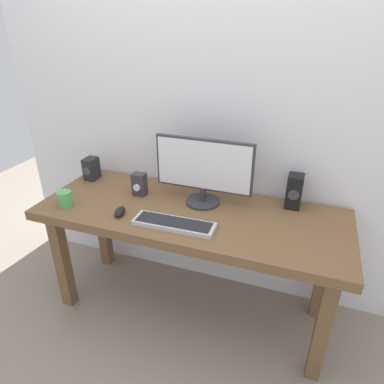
{
  "coord_description": "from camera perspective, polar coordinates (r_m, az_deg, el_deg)",
  "views": [
    {
      "loc": [
        0.58,
        -1.57,
        1.7
      ],
      "look_at": [
        0.01,
        0.0,
        0.86
      ],
      "focal_mm": 31.8,
      "sensor_mm": 36.0,
      "label": 1
    }
  ],
  "objects": [
    {
      "name": "coffee_mug",
      "position": [
        2.09,
        -20.56,
        -1.05
      ],
      "size": [
        0.08,
        0.08,
        0.09
      ],
      "primitive_type": "cylinder",
      "color": "#4CB259",
      "rests_on": "desk"
    },
    {
      "name": "audio_controller",
      "position": [
        2.1,
        -8.82,
        1.29
      ],
      "size": [
        0.08,
        0.08,
        0.14
      ],
      "color": "#333338",
      "rests_on": "desk"
    },
    {
      "name": "speaker_left",
      "position": [
        2.38,
        -16.53,
        3.77
      ],
      "size": [
        0.08,
        0.1,
        0.15
      ],
      "color": "#232328",
      "rests_on": "desk"
    },
    {
      "name": "speaker_right",
      "position": [
        2.01,
        16.78,
        0.13
      ],
      "size": [
        0.09,
        0.1,
        0.2
      ],
      "color": "black",
      "rests_on": "desk"
    },
    {
      "name": "desk",
      "position": [
        1.98,
        -0.3,
        -5.51
      ],
      "size": [
        1.75,
        0.66,
        0.74
      ],
      "color": "brown",
      "rests_on": "ground_plane"
    },
    {
      "name": "mouse",
      "position": [
        1.92,
        -12.01,
        -3.25
      ],
      "size": [
        0.07,
        0.11,
        0.04
      ],
      "primitive_type": "ellipsoid",
      "rotation": [
        0.0,
        0.0,
        0.2
      ],
      "color": "black",
      "rests_on": "desk"
    },
    {
      "name": "wall_back",
      "position": [
        2.03,
        3.49,
        21.08
      ],
      "size": [
        2.83,
        0.04,
        3.0
      ],
      "primitive_type": "cube",
      "color": "silver",
      "rests_on": "ground_plane"
    },
    {
      "name": "monitor",
      "position": [
        1.93,
        1.95,
        3.77
      ],
      "size": [
        0.57,
        0.2,
        0.39
      ],
      "color": "#333338",
      "rests_on": "desk"
    },
    {
      "name": "keyboard_primary",
      "position": [
        1.78,
        -3.05,
        -5.35
      ],
      "size": [
        0.44,
        0.14,
        0.03
      ],
      "color": "silver",
      "rests_on": "desk"
    },
    {
      "name": "ground_plane",
      "position": [
        2.38,
        -0.26,
        -18.72
      ],
      "size": [
        6.0,
        6.0,
        0.0
      ],
      "primitive_type": "plane",
      "color": "gray"
    }
  ]
}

